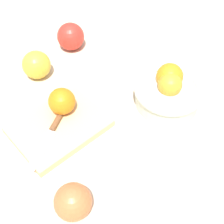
% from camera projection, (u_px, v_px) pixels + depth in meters
% --- Properties ---
extents(ground_plane, '(2.40, 2.40, 0.00)m').
position_uv_depth(ground_plane, '(86.00, 104.00, 0.79)').
color(ground_plane, beige).
extents(bowl, '(0.18, 0.18, 0.10)m').
position_uv_depth(bowl, '(168.00, 91.00, 0.77)').
color(bowl, beige).
rests_on(bowl, ground_plane).
extents(cutting_board, '(0.23, 0.19, 0.02)m').
position_uv_depth(cutting_board, '(59.00, 126.00, 0.73)').
color(cutting_board, '#DBB77F').
rests_on(cutting_board, ground_plane).
extents(orange_on_board, '(0.07, 0.07, 0.07)m').
position_uv_depth(orange_on_board, '(62.00, 101.00, 0.73)').
color(orange_on_board, orange).
rests_on(orange_on_board, cutting_board).
extents(knife, '(0.15, 0.08, 0.01)m').
position_uv_depth(knife, '(50.00, 134.00, 0.70)').
color(knife, silver).
rests_on(knife, cutting_board).
extents(apple_front_left, '(0.08, 0.08, 0.08)m').
position_uv_depth(apple_front_left, '(71.00, 37.00, 0.92)').
color(apple_front_left, red).
rests_on(apple_front_left, ground_plane).
extents(apple_front_center, '(0.08, 0.08, 0.08)m').
position_uv_depth(apple_front_center, '(36.00, 65.00, 0.83)').
color(apple_front_center, gold).
rests_on(apple_front_center, ground_plane).
extents(apple_back_right, '(0.08, 0.08, 0.08)m').
position_uv_depth(apple_back_right, '(73.00, 202.00, 0.58)').
color(apple_back_right, '#CC6638').
rests_on(apple_back_right, ground_plane).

